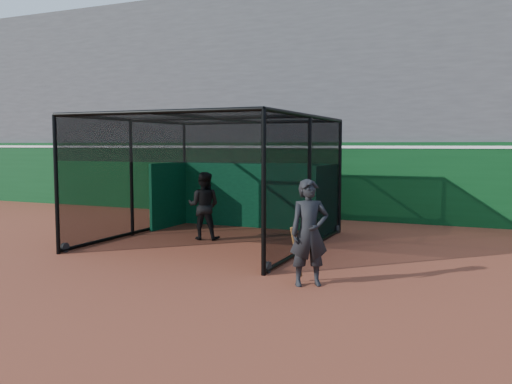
% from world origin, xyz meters
% --- Properties ---
extents(ground, '(120.00, 120.00, 0.00)m').
position_xyz_m(ground, '(0.00, 0.00, 0.00)').
color(ground, brown).
rests_on(ground, ground).
extents(outfield_wall, '(50.00, 0.50, 2.50)m').
position_xyz_m(outfield_wall, '(0.00, 8.50, 1.29)').
color(outfield_wall, '#0A3A16').
rests_on(outfield_wall, ground).
extents(grandstand, '(50.00, 7.85, 8.95)m').
position_xyz_m(grandstand, '(0.00, 12.27, 4.48)').
color(grandstand, '#4C4C4F').
rests_on(grandstand, ground).
extents(batting_cage, '(5.04, 5.52, 3.07)m').
position_xyz_m(batting_cage, '(-0.82, 3.14, 1.53)').
color(batting_cage, black).
rests_on(batting_cage, ground).
extents(batter, '(0.97, 0.83, 1.73)m').
position_xyz_m(batter, '(-1.24, 3.36, 0.86)').
color(batter, black).
rests_on(batter, ground).
extents(on_deck_player, '(0.80, 0.73, 1.84)m').
position_xyz_m(on_deck_player, '(2.65, 0.06, 0.92)').
color(on_deck_player, black).
rests_on(on_deck_player, ground).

